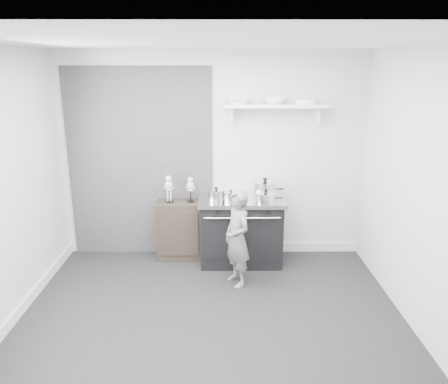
# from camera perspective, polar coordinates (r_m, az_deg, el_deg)

# --- Properties ---
(ground) EXTENTS (4.00, 4.00, 0.00)m
(ground) POSITION_cam_1_polar(r_m,az_deg,el_deg) (4.60, -1.81, -16.83)
(ground) COLOR black
(ground) RESTS_ON ground
(room_shell) EXTENTS (4.02, 3.62, 2.71)m
(room_shell) POSITION_cam_1_polar(r_m,az_deg,el_deg) (4.10, -3.21, 3.98)
(room_shell) COLOR silver
(room_shell) RESTS_ON ground
(wall_shelf) EXTENTS (1.30, 0.26, 0.24)m
(wall_shelf) POSITION_cam_1_polar(r_m,az_deg,el_deg) (5.59, 6.79, 11.02)
(wall_shelf) COLOR white
(wall_shelf) RESTS_ON room_shell
(stove) EXTENTS (1.09, 0.68, 0.88)m
(stove) POSITION_cam_1_polar(r_m,az_deg,el_deg) (5.72, 2.23, -4.94)
(stove) COLOR black
(stove) RESTS_ON ground
(side_cabinet) EXTENTS (0.60, 0.35, 0.78)m
(side_cabinet) POSITION_cam_1_polar(r_m,az_deg,el_deg) (5.88, -5.75, -4.92)
(side_cabinet) COLOR black
(side_cabinet) RESTS_ON ground
(child) EXTENTS (0.43, 0.50, 1.15)m
(child) POSITION_cam_1_polar(r_m,az_deg,el_deg) (5.09, 1.76, -6.08)
(child) COLOR slate
(child) RESTS_ON ground
(pot_front_left) EXTENTS (0.30, 0.22, 0.18)m
(pot_front_left) POSITION_cam_1_polar(r_m,az_deg,el_deg) (5.46, -1.01, -0.38)
(pot_front_left) COLOR silver
(pot_front_left) RESTS_ON stove
(pot_back_right) EXTENTS (0.40, 0.32, 0.24)m
(pot_back_right) POSITION_cam_1_polar(r_m,az_deg,el_deg) (5.68, 5.36, 0.47)
(pot_back_right) COLOR silver
(pot_back_right) RESTS_ON stove
(pot_front_right) EXTENTS (0.35, 0.26, 0.17)m
(pot_front_right) POSITION_cam_1_polar(r_m,az_deg,el_deg) (5.39, 5.45, -0.70)
(pot_front_right) COLOR silver
(pot_front_right) RESTS_ON stove
(pot_front_center) EXTENTS (0.26, 0.17, 0.16)m
(pot_front_center) POSITION_cam_1_polar(r_m,az_deg,el_deg) (5.40, 0.90, -0.62)
(pot_front_center) COLOR silver
(pot_front_center) RESTS_ON stove
(skeleton_full) EXTENTS (0.11, 0.07, 0.41)m
(skeleton_full) POSITION_cam_1_polar(r_m,az_deg,el_deg) (5.71, -7.22, 0.66)
(skeleton_full) COLOR silver
(skeleton_full) RESTS_ON side_cabinet
(skeleton_torso) EXTENTS (0.11, 0.07, 0.38)m
(skeleton_torso) POSITION_cam_1_polar(r_m,az_deg,el_deg) (5.68, -4.41, 0.55)
(skeleton_torso) COLOR silver
(skeleton_torso) RESTS_ON side_cabinet
(bowl_large) EXTENTS (0.32, 0.32, 0.08)m
(bowl_large) POSITION_cam_1_polar(r_m,az_deg,el_deg) (5.54, 1.86, 11.80)
(bowl_large) COLOR white
(bowl_large) RESTS_ON wall_shelf
(bowl_small) EXTENTS (0.27, 0.27, 0.08)m
(bowl_small) POSITION_cam_1_polar(r_m,az_deg,el_deg) (5.58, 6.67, 11.77)
(bowl_small) COLOR white
(bowl_small) RESTS_ON wall_shelf
(plate_stack) EXTENTS (0.27, 0.27, 0.06)m
(plate_stack) POSITION_cam_1_polar(r_m,az_deg,el_deg) (5.64, 10.64, 11.53)
(plate_stack) COLOR white
(plate_stack) RESTS_ON wall_shelf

